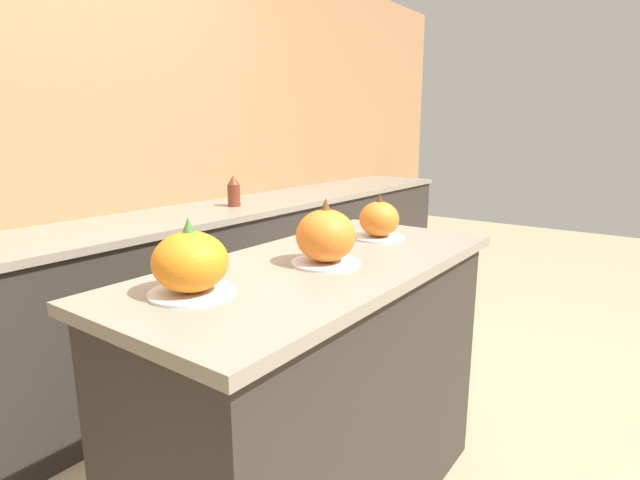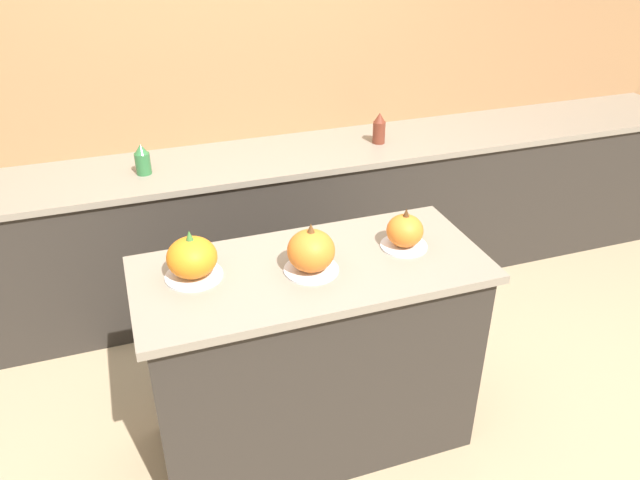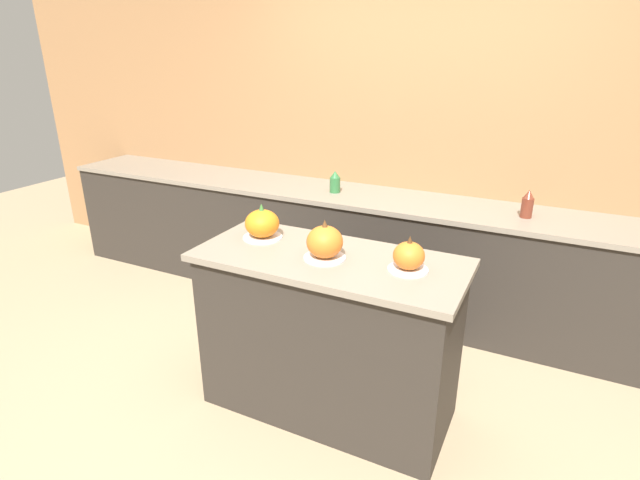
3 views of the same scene
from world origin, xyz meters
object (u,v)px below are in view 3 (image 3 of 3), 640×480
object	(u,v)px
pumpkin_cake_right	(409,257)
bottle_short	(335,182)
pumpkin_cake_center	(325,243)
pumpkin_cake_left	(262,224)
bottle_tall	(527,204)

from	to	relation	value
pumpkin_cake_right	bottle_short	distance (m)	1.52
pumpkin_cake_center	bottle_short	xyz separation A→B (m)	(-0.51, 1.24, -0.04)
pumpkin_cake_left	pumpkin_cake_right	distance (m)	0.85
pumpkin_cake_center	bottle_tall	size ratio (longest dim) A/B	1.16
bottle_tall	bottle_short	world-z (taller)	bottle_tall
pumpkin_cake_left	pumpkin_cake_center	size ratio (longest dim) A/B	1.03
pumpkin_cake_center	pumpkin_cake_right	xyz separation A→B (m)	(0.42, 0.05, -0.02)
pumpkin_cake_center	bottle_short	distance (m)	1.35
pumpkin_cake_right	bottle_tall	distance (m)	1.28
bottle_tall	pumpkin_cake_center	bearing A→B (deg)	-123.67
pumpkin_cake_right	bottle_short	xyz separation A→B (m)	(-0.93, 1.20, -0.03)
pumpkin_cake_left	pumpkin_cake_center	xyz separation A→B (m)	(0.43, -0.11, 0.00)
pumpkin_cake_left	bottle_short	world-z (taller)	pumpkin_cake_left
pumpkin_cake_center	pumpkin_cake_right	size ratio (longest dim) A/B	1.10
bottle_short	pumpkin_cake_right	bearing A→B (deg)	-52.12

